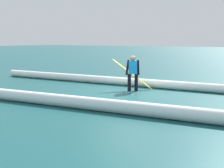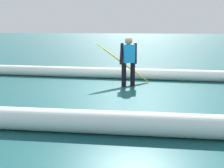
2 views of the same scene
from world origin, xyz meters
TOP-DOWN VIEW (x-y plane):
  - ground_plane at (0.00, 0.00)m, footprint 157.16×157.16m
  - surfer at (-0.09, -0.35)m, footprint 0.46×0.42m
  - surfboard at (0.13, -0.70)m, footprint 1.70×0.94m
  - wave_crest_foreground at (-2.77, -1.65)m, footprint 22.26×0.76m
  - wave_crest_midground at (-2.20, 3.46)m, footprint 25.09×2.22m

SIDE VIEW (x-z plane):
  - ground_plane at x=0.00m, z-range 0.00..0.00m
  - wave_crest_foreground at x=-2.77m, z-range 0.00..0.36m
  - wave_crest_midground at x=-2.20m, z-range 0.00..0.38m
  - surfboard at x=0.13m, z-range -0.02..1.30m
  - surfer at x=-0.09m, z-range 0.09..1.53m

